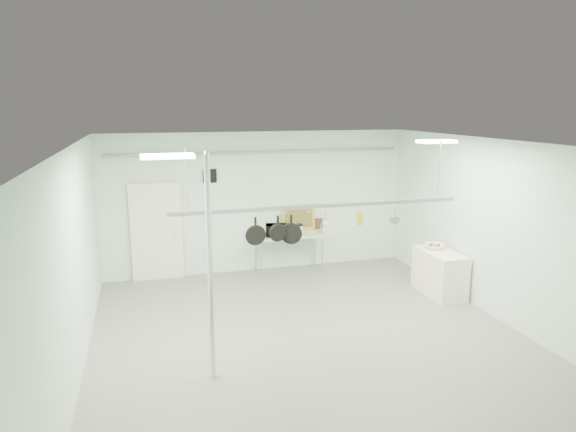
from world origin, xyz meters
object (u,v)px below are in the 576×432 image
object	(u,v)px
fruit_bowl	(435,246)
skillet_left	(256,231)
pot_rack	(321,204)
prep_table	(289,237)
coffee_canister	(299,231)
skillet_right	(291,230)
chrome_pole	(210,269)
side_cabinet	(440,273)
microwave	(277,230)
skillet_mid	(278,228)

from	to	relation	value
fruit_bowl	skillet_left	xyz separation A→B (m)	(-4.02, -1.33, 0.91)
pot_rack	skillet_left	bearing A→B (deg)	180.00
prep_table	pot_rack	distance (m)	3.61
coffee_canister	skillet_left	world-z (taller)	skillet_left
skillet_left	skillet_right	xyz separation A→B (m)	(0.57, 0.00, -0.02)
pot_rack	skillet_left	world-z (taller)	pot_rack
chrome_pole	coffee_canister	xyz separation A→B (m)	(2.50, 4.02, -0.58)
side_cabinet	microwave	xyz separation A→B (m)	(-2.86, 2.09, 0.59)
skillet_left	skillet_mid	size ratio (longest dim) A/B	1.13
chrome_pole	skillet_right	size ratio (longest dim) A/B	6.63
chrome_pole	skillet_mid	size ratio (longest dim) A/B	8.13
coffee_canister	pot_rack	bearing A→B (deg)	-100.79
skillet_left	coffee_canister	bearing A→B (deg)	61.40
pot_rack	skillet_left	distance (m)	1.13
pot_rack	fruit_bowl	xyz separation A→B (m)	(2.95, 1.33, -1.28)
pot_rack	skillet_mid	size ratio (longest dim) A/B	12.19
side_cabinet	coffee_canister	distance (m)	3.15
side_cabinet	fruit_bowl	xyz separation A→B (m)	(0.00, 0.23, 0.50)
coffee_canister	prep_table	bearing A→B (deg)	137.55
side_cabinet	coffee_canister	size ratio (longest dim) A/B	5.44
pot_rack	skillet_right	bearing A→B (deg)	180.00
side_cabinet	skillet_mid	bearing A→B (deg)	-163.29
chrome_pole	skillet_left	size ratio (longest dim) A/B	7.18
chrome_pole	fruit_bowl	bearing A→B (deg)	24.72
skillet_mid	skillet_right	size ratio (longest dim) A/B	0.82
side_cabinet	coffee_canister	xyz separation A→B (m)	(-2.35, 2.02, 0.57)
fruit_bowl	skillet_right	bearing A→B (deg)	-158.87
fruit_bowl	skillet_right	xyz separation A→B (m)	(-3.45, -1.33, 0.90)
prep_table	fruit_bowl	xyz separation A→B (m)	(2.55, -1.97, 0.12)
side_cabinet	skillet_mid	xyz separation A→B (m)	(-3.66, -1.10, 1.44)
skillet_mid	chrome_pole	bearing A→B (deg)	-149.76
pot_rack	fruit_bowl	size ratio (longest dim) A/B	12.11
prep_table	coffee_canister	xyz separation A→B (m)	(0.20, -0.18, 0.18)
pot_rack	fruit_bowl	bearing A→B (deg)	24.31
chrome_pole	coffee_canister	distance (m)	4.77
prep_table	skillet_mid	bearing A→B (deg)	-108.64
prep_table	side_cabinet	distance (m)	3.39
skillet_right	skillet_mid	bearing A→B (deg)	-160.07
chrome_pole	prep_table	size ratio (longest dim) A/B	2.00
fruit_bowl	skillet_right	size ratio (longest dim) A/B	0.82
skillet_left	skillet_right	distance (m)	0.58
skillet_left	side_cabinet	bearing A→B (deg)	14.80
side_cabinet	skillet_right	world-z (taller)	skillet_right
coffee_canister	fruit_bowl	distance (m)	2.96
microwave	fruit_bowl	distance (m)	3.41
skillet_mid	side_cabinet	bearing A→B (deg)	9.78
prep_table	skillet_mid	xyz separation A→B (m)	(-1.11, -3.30, 1.06)
chrome_pole	side_cabinet	bearing A→B (deg)	22.41
prep_table	coffee_canister	size ratio (longest dim) A/B	7.26
chrome_pole	skillet_left	distance (m)	1.25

